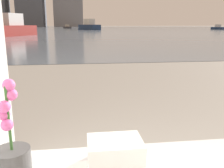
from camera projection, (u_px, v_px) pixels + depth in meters
name	position (u px, v px, depth m)	size (l,w,h in m)	color
potted_orchid	(12.00, 149.00, 1.04)	(0.15, 0.15, 0.40)	#4C4C4C
towel_stack	(115.00, 153.00, 1.10)	(0.24, 0.18, 0.12)	white
harbor_water	(80.00, 29.00, 60.13)	(180.00, 110.00, 0.01)	slate
harbor_boat_1	(218.00, 28.00, 52.24)	(2.00, 2.95, 1.05)	navy
harbor_boat_2	(67.00, 27.00, 64.74)	(2.21, 2.66, 0.98)	#2D2D33
harbor_boat_4	(11.00, 28.00, 23.54)	(4.07, 5.83, 2.08)	maroon
harbor_boat_5	(89.00, 26.00, 49.65)	(4.38, 5.87, 2.11)	navy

